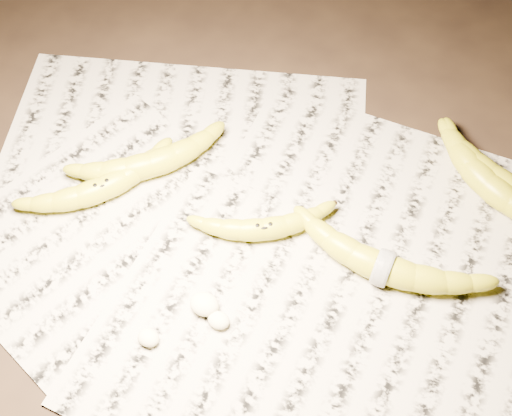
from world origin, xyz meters
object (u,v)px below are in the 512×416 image
at_px(banana_left_a, 102,187).
at_px(banana_left_b, 151,163).
at_px(banana_center, 264,228).
at_px(banana_upper_a, 489,183).
at_px(banana_taped, 383,266).
at_px(banana_upper_b, 491,174).

bearing_deg(banana_left_a, banana_left_b, 4.13).
xyz_separation_m(banana_center, banana_upper_a, (0.26, 0.21, 0.00)).
xyz_separation_m(banana_left_a, banana_center, (0.24, 0.04, -0.00)).
height_order(banana_taped, banana_upper_b, banana_taped).
distance_m(banana_left_a, banana_center, 0.24).
bearing_deg(banana_center, banana_upper_b, 8.16).
bearing_deg(banana_upper_b, banana_upper_a, -64.84).
bearing_deg(banana_taped, banana_upper_a, 63.48).
xyz_separation_m(banana_center, banana_taped, (0.17, 0.01, 0.00)).
distance_m(banana_left_a, banana_taped, 0.41).
bearing_deg(banana_taped, banana_left_b, 175.96).
bearing_deg(banana_center, banana_taped, -28.72).
xyz_separation_m(banana_upper_a, banana_upper_b, (-0.00, 0.02, -0.00)).
height_order(banana_left_a, banana_upper_a, banana_upper_a).
bearing_deg(banana_left_a, banana_upper_a, -27.81).
relative_size(banana_taped, banana_upper_b, 1.28).
xyz_separation_m(banana_taped, banana_upper_a, (0.09, 0.19, -0.00)).
bearing_deg(banana_left_b, banana_center, -54.13).
height_order(banana_center, banana_upper_a, banana_upper_a).
relative_size(banana_center, banana_taped, 0.72).
bearing_deg(banana_upper_a, banana_upper_b, 124.03).
distance_m(banana_left_a, banana_left_b, 0.08).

